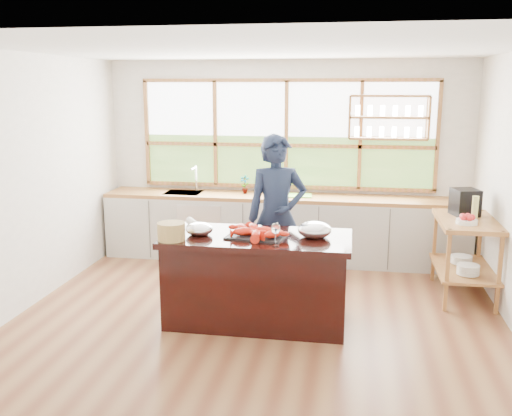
% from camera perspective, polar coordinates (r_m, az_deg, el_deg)
% --- Properties ---
extents(ground_plane, '(5.00, 5.00, 0.00)m').
position_cam_1_polar(ground_plane, '(6.12, 0.43, -10.49)').
color(ground_plane, '#90613A').
extents(room_shell, '(5.02, 4.52, 2.71)m').
position_cam_1_polar(room_shell, '(6.18, 1.44, 6.54)').
color(room_shell, white).
rests_on(room_shell, ground_plane).
extents(back_counter, '(4.90, 0.63, 0.90)m').
position_cam_1_polar(back_counter, '(7.81, 2.58, -1.95)').
color(back_counter, '#B9B7AE').
rests_on(back_counter, ground_plane).
extents(right_shelf_unit, '(0.62, 1.10, 0.90)m').
position_cam_1_polar(right_shelf_unit, '(6.82, 20.21, -3.49)').
color(right_shelf_unit, '#A77535').
rests_on(right_shelf_unit, ground_plane).
extents(island, '(1.85, 0.90, 0.90)m').
position_cam_1_polar(island, '(5.78, 0.12, -7.08)').
color(island, black).
rests_on(island, ground_plane).
extents(cook, '(0.77, 0.61, 1.84)m').
position_cam_1_polar(cook, '(6.37, 2.09, -0.90)').
color(cook, '#151E35').
rests_on(cook, ground_plane).
extents(potted_plant, '(0.14, 0.11, 0.26)m').
position_cam_1_polar(potted_plant, '(7.83, -1.14, 2.38)').
color(potted_plant, slate).
rests_on(potted_plant, back_counter).
extents(cutting_board, '(0.42, 0.33, 0.01)m').
position_cam_1_polar(cutting_board, '(7.69, 4.09, 1.26)').
color(cutting_board, '#73CD3F').
rests_on(cutting_board, back_counter).
extents(espresso_machine, '(0.33, 0.35, 0.30)m').
position_cam_1_polar(espresso_machine, '(6.93, 20.17, 0.55)').
color(espresso_machine, black).
rests_on(espresso_machine, right_shelf_unit).
extents(wine_bottle, '(0.08, 0.08, 0.28)m').
position_cam_1_polar(wine_bottle, '(6.65, 21.05, -0.08)').
color(wine_bottle, '#C1C466').
rests_on(wine_bottle, right_shelf_unit).
extents(fruit_bowl, '(0.23, 0.23, 0.11)m').
position_cam_1_polar(fruit_bowl, '(6.52, 20.34, -1.12)').
color(fruit_bowl, white).
rests_on(fruit_bowl, right_shelf_unit).
extents(slate_board, '(0.60, 0.47, 0.02)m').
position_cam_1_polar(slate_board, '(5.61, 0.04, -2.81)').
color(slate_board, black).
rests_on(slate_board, island).
extents(lobster_pile, '(0.55, 0.48, 0.08)m').
position_cam_1_polar(lobster_pile, '(5.59, -0.06, -2.35)').
color(lobster_pile, red).
rests_on(lobster_pile, slate_board).
extents(mixing_bowl_left, '(0.28, 0.28, 0.13)m').
position_cam_1_polar(mixing_bowl_left, '(5.70, -5.68, -2.12)').
color(mixing_bowl_left, silver).
rests_on(mixing_bowl_left, island).
extents(mixing_bowl_right, '(0.33, 0.33, 0.16)m').
position_cam_1_polar(mixing_bowl_right, '(5.62, 5.88, -2.19)').
color(mixing_bowl_right, silver).
rests_on(mixing_bowl_right, island).
extents(wine_glass, '(0.08, 0.08, 0.22)m').
position_cam_1_polar(wine_glass, '(5.25, 1.99, -2.14)').
color(wine_glass, white).
rests_on(wine_glass, island).
extents(wicker_basket, '(0.27, 0.27, 0.17)m').
position_cam_1_polar(wicker_basket, '(5.53, -8.46, -2.34)').
color(wicker_basket, tan).
rests_on(wicker_basket, island).
extents(parchment_roll, '(0.23, 0.30, 0.08)m').
position_cam_1_polar(parchment_roll, '(6.01, -6.28, -1.55)').
color(parchment_roll, silver).
rests_on(parchment_roll, island).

